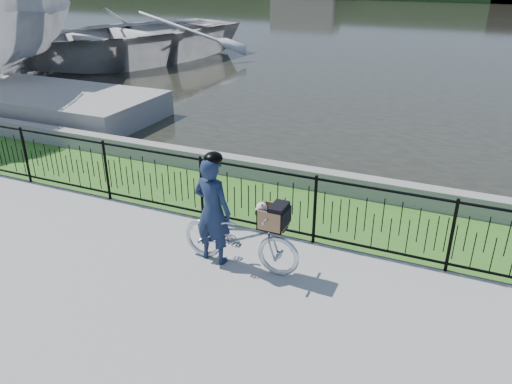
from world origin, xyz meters
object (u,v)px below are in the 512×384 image
at_px(bicycle_rig, 241,236).
at_px(cyclist, 212,209).
at_px(dock, 5,97).
at_px(boat_far, 128,36).

relative_size(bicycle_rig, cyclist, 1.07).
bearing_deg(cyclist, dock, 153.09).
bearing_deg(dock, boat_far, 99.51).
distance_m(dock, cyclist, 11.00).
distance_m(cyclist, boat_far, 17.01).
relative_size(dock, cyclist, 5.87).
height_order(bicycle_rig, cyclist, cyclist).
height_order(bicycle_rig, boat_far, boat_far).
height_order(dock, boat_far, boat_far).
xyz_separation_m(dock, bicycle_rig, (10.23, -4.94, 0.14)).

